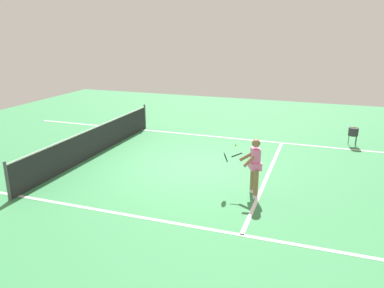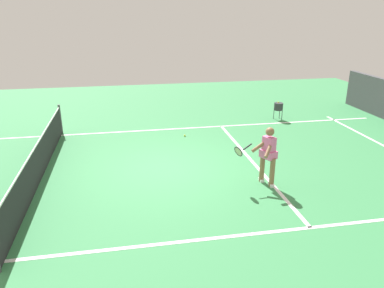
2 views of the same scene
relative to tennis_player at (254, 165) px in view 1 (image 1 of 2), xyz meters
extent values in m
plane|color=#38844C|center=(1.49, 2.31, -0.85)|extent=(25.46, 25.46, 0.00)
cube|color=white|center=(1.49, -0.18, -0.84)|extent=(7.29, 0.10, 0.01)
cube|color=white|center=(-2.15, 2.31, -0.84)|extent=(0.10, 17.59, 0.01)
cube|color=white|center=(5.14, 2.31, -0.84)|extent=(0.10, 17.59, 0.01)
cylinder|color=#4C4C51|center=(-2.45, 5.85, -0.31)|extent=(0.08, 0.08, 1.07)
cylinder|color=#4C4C51|center=(5.44, 5.85, -0.31)|extent=(0.08, 0.08, 1.07)
cube|color=#232326|center=(1.49, 5.85, -0.37)|extent=(7.81, 0.02, 0.95)
cube|color=white|center=(1.49, 5.85, 0.12)|extent=(7.81, 0.02, 0.04)
cylinder|color=#8C6647|center=(-0.16, -0.10, -0.46)|extent=(0.13, 0.13, 0.78)
cylinder|color=#8C6647|center=(0.17, 0.04, -0.46)|extent=(0.13, 0.13, 0.78)
cube|color=white|center=(-0.16, -0.10, -0.81)|extent=(0.20, 0.10, 0.08)
cube|color=white|center=(0.17, 0.04, -0.81)|extent=(0.20, 0.10, 0.08)
cube|color=pink|center=(0.00, -0.03, 0.19)|extent=(0.37, 0.31, 0.52)
cube|color=pink|center=(0.00, -0.03, -0.01)|extent=(0.48, 0.42, 0.20)
sphere|color=#8C6647|center=(0.00, -0.03, 0.59)|extent=(0.22, 0.22, 0.22)
cylinder|color=#8C6647|center=(-0.19, 0.04, 0.21)|extent=(0.42, 0.38, 0.37)
cylinder|color=#8C6647|center=(0.08, 0.17, 0.21)|extent=(0.10, 0.48, 0.37)
cylinder|color=black|center=(0.14, 0.49, 0.17)|extent=(0.15, 0.28, 0.14)
torus|color=black|center=(0.02, 0.77, 0.11)|extent=(0.31, 0.23, 0.28)
cylinder|color=beige|center=(0.02, 0.77, 0.11)|extent=(0.26, 0.18, 0.23)
sphere|color=#D1E533|center=(4.20, 1.44, -0.81)|extent=(0.07, 0.07, 0.07)
cylinder|color=#333338|center=(5.65, -2.72, -0.30)|extent=(0.36, 0.36, 0.30)
cylinder|color=#333338|center=(5.77, -2.60, -0.65)|extent=(0.02, 0.02, 0.40)
cylinder|color=#333338|center=(5.52, -2.85, -0.65)|extent=(0.02, 0.02, 0.40)
cylinder|color=#333338|center=(5.77, -2.85, -0.65)|extent=(0.02, 0.02, 0.40)
sphere|color=#D1E533|center=(5.70, -2.72, -0.14)|extent=(0.07, 0.07, 0.07)
camera|label=1|loc=(-9.37, -1.58, 3.42)|focal=35.61mm
camera|label=2|loc=(-8.31, 3.51, 3.48)|focal=34.77mm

